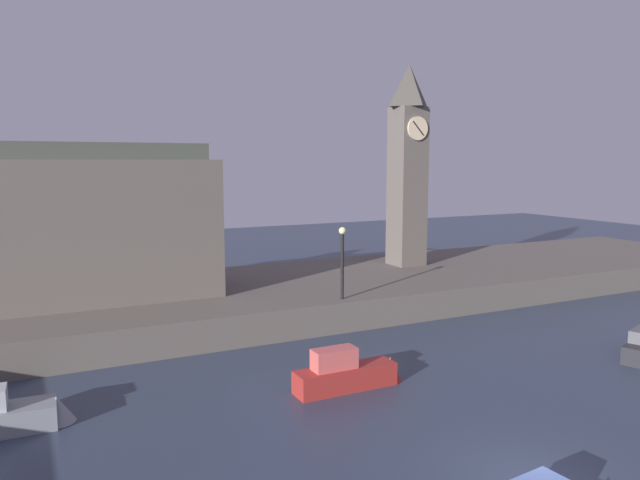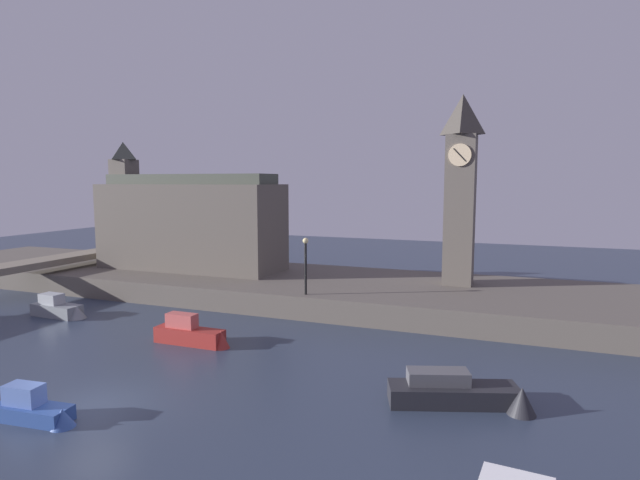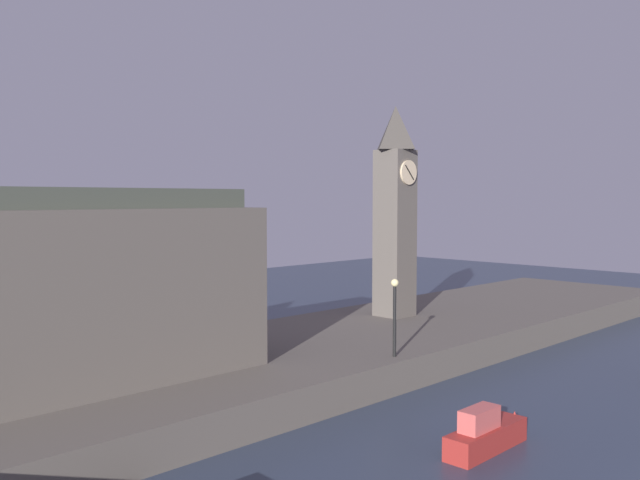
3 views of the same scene
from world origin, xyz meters
The scene contains 6 objects.
far_embankment centered at (0.00, 20.00, 0.75)m, with size 70.00×12.00×1.50m, color #5B544C.
clock_tower centered at (10.99, 21.64, 8.11)m, with size 2.12×2.17×12.78m.
parliament_hall centered at (-10.28, 20.50, 5.23)m, with size 15.00×5.27×10.32m.
streetlamp centered at (2.50, 14.81, 3.75)m, with size 0.36×0.36×3.56m.
boat_dinghy_red centered at (-0.96, 7.77, 0.57)m, with size 4.31×1.04×1.61m.
boat_cruiser_grey centered at (-12.11, 9.42, 0.51)m, with size 3.95×1.39×1.43m.
Camera 1 is at (-11.33, -10.51, 8.25)m, focal length 33.63 mm.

